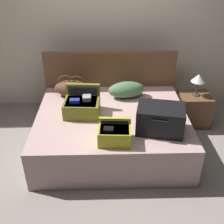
{
  "coord_description": "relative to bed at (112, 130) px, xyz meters",
  "views": [
    {
      "loc": [
        -0.08,
        -2.56,
        2.3
      ],
      "look_at": [
        0.0,
        0.28,
        0.6
      ],
      "focal_mm": 44.48,
      "sensor_mm": 36.0,
      "label": 1
    }
  ],
  "objects": [
    {
      "name": "hard_case_small",
      "position": [
        0.01,
        -0.57,
        0.35
      ],
      "size": [
        0.36,
        0.29,
        0.23
      ],
      "rotation": [
        0.0,
        0.0,
        -0.06
      ],
      "color": "gold",
      "rests_on": "bed"
    },
    {
      "name": "duffel_bag",
      "position": [
        -0.54,
        0.51,
        0.37
      ],
      "size": [
        0.53,
        0.33,
        0.31
      ],
      "rotation": [
        0.0,
        0.0,
        -0.15
      ],
      "color": "brown",
      "rests_on": "bed"
    },
    {
      "name": "headboard",
      "position": [
        0.0,
        0.82,
        0.26
      ],
      "size": [
        1.91,
        0.08,
        1.02
      ],
      "primitive_type": "cube",
      "color": "brown",
      "rests_on": "ground"
    },
    {
      "name": "bed",
      "position": [
        0.0,
        0.0,
        0.0
      ],
      "size": [
        1.87,
        1.56,
        0.5
      ],
      "primitive_type": "cube",
      "color": "#BC9993",
      "rests_on": "ground"
    },
    {
      "name": "hard_case_large",
      "position": [
        0.53,
        -0.37,
        0.4
      ],
      "size": [
        0.58,
        0.46,
        0.3
      ],
      "rotation": [
        0.0,
        0.0,
        -0.2
      ],
      "color": "black",
      "rests_on": "bed"
    },
    {
      "name": "ground_plane",
      "position": [
        0.0,
        -0.4,
        -0.25
      ],
      "size": [
        12.0,
        12.0,
        0.0
      ],
      "primitive_type": "plane",
      "color": "gray"
    },
    {
      "name": "table_lamp",
      "position": [
        1.22,
        0.53,
        0.48
      ],
      "size": [
        0.2,
        0.2,
        0.32
      ],
      "color": "#3F3833",
      "rests_on": "nightstand"
    },
    {
      "name": "hard_case_medium",
      "position": [
        -0.37,
        0.03,
        0.37
      ],
      "size": [
        0.45,
        0.41,
        0.33
      ],
      "rotation": [
        0.0,
        0.0,
        -0.07
      ],
      "color": "olive",
      "rests_on": "bed"
    },
    {
      "name": "nightstand",
      "position": [
        1.22,
        0.53,
        -0.01
      ],
      "size": [
        0.44,
        0.4,
        0.47
      ],
      "primitive_type": "cube",
      "color": "brown",
      "rests_on": "ground"
    },
    {
      "name": "back_wall",
      "position": [
        0.0,
        1.25,
        1.05
      ],
      "size": [
        8.0,
        0.1,
        2.6
      ],
      "primitive_type": "cube",
      "color": "beige",
      "rests_on": "ground"
    },
    {
      "name": "pillow_near_headboard",
      "position": [
        0.21,
        0.46,
        0.36
      ],
      "size": [
        0.54,
        0.34,
        0.22
      ],
      "primitive_type": "ellipsoid",
      "rotation": [
        0.0,
        0.0,
        0.16
      ],
      "color": "#4C724C",
      "rests_on": "bed"
    }
  ]
}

